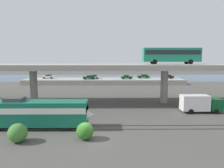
# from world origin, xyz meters

# --- Properties ---
(ground_plane) EXTENTS (260.00, 260.00, 0.00)m
(ground_plane) POSITION_xyz_m (0.00, 0.00, 0.00)
(ground_plane) COLOR #4C4944
(rail_strip_near) EXTENTS (110.00, 0.12, 0.12)m
(rail_strip_near) POSITION_xyz_m (0.00, 3.24, 0.06)
(rail_strip_near) COLOR #59544C
(rail_strip_near) RESTS_ON ground_plane
(rail_strip_far) EXTENTS (110.00, 0.12, 0.12)m
(rail_strip_far) POSITION_xyz_m (0.00, 4.76, 0.06)
(rail_strip_far) COLOR #59544C
(rail_strip_far) RESTS_ON ground_plane
(train_locomotive) EXTENTS (15.32, 3.04, 4.18)m
(train_locomotive) POSITION_xyz_m (-7.23, 4.00, 2.19)
(train_locomotive) COLOR #14664C
(train_locomotive) RESTS_ON ground_plane
(highway_overpass) EXTENTS (96.00, 10.62, 8.08)m
(highway_overpass) POSITION_xyz_m (0.00, 20.00, 7.32)
(highway_overpass) COLOR #9E998E
(highway_overpass) RESTS_ON ground_plane
(transit_bus_on_overpass) EXTENTS (12.00, 2.68, 3.40)m
(transit_bus_on_overpass) POSITION_xyz_m (15.24, 21.35, 10.14)
(transit_bus_on_overpass) COLOR #197A56
(transit_bus_on_overpass) RESTS_ON highway_overpass
(service_truck_west) EXTENTS (6.80, 2.46, 3.04)m
(service_truck_west) POSITION_xyz_m (17.74, 11.90, 1.64)
(service_truck_west) COLOR #0C4C26
(service_truck_west) RESTS_ON ground_plane
(pier_parking_lot) EXTENTS (58.20, 11.22, 1.69)m
(pier_parking_lot) POSITION_xyz_m (0.00, 55.00, 0.84)
(pier_parking_lot) COLOR #9E998E
(pier_parking_lot) RESTS_ON ground_plane
(parked_car_0) EXTENTS (4.17, 2.00, 1.50)m
(parked_car_0) POSITION_xyz_m (8.39, 54.16, 2.46)
(parked_car_0) COLOR #0C4C26
(parked_car_0) RESTS_ON pier_parking_lot
(parked_car_1) EXTENTS (4.45, 1.88, 1.50)m
(parked_car_1) POSITION_xyz_m (-21.27, 56.51, 2.46)
(parked_car_1) COLOR silver
(parked_car_1) RESTS_ON pier_parking_lot
(parked_car_2) EXTENTS (4.67, 1.97, 1.50)m
(parked_car_2) POSITION_xyz_m (15.13, 57.33, 2.46)
(parked_car_2) COLOR #0C4C26
(parked_car_2) RESTS_ON pier_parking_lot
(parked_car_3) EXTENTS (4.59, 1.86, 1.50)m
(parked_car_3) POSITION_xyz_m (24.09, 56.04, 2.46)
(parked_car_3) COLOR black
(parked_car_3) RESTS_ON pier_parking_lot
(parked_car_4) EXTENTS (4.06, 1.85, 1.50)m
(parked_car_4) POSITION_xyz_m (-3.73, 55.23, 2.46)
(parked_car_4) COLOR silver
(parked_car_4) RESTS_ON pier_parking_lot
(parked_car_5) EXTENTS (4.39, 1.91, 1.50)m
(parked_car_5) POSITION_xyz_m (-5.39, 53.03, 2.46)
(parked_car_5) COLOR #0C4C26
(parked_car_5) RESTS_ON pier_parking_lot
(harbor_water) EXTENTS (140.00, 36.00, 0.01)m
(harbor_water) POSITION_xyz_m (0.00, 78.00, 0.00)
(harbor_water) COLOR navy
(harbor_water) RESTS_ON ground_plane
(shrub_left) EXTENTS (2.13, 2.13, 2.13)m
(shrub_left) POSITION_xyz_m (-8.01, -0.85, 1.07)
(shrub_left) COLOR #417B33
(shrub_left) RESTS_ON ground_plane
(shrub_right) EXTENTS (1.99, 1.99, 1.99)m
(shrub_right) POSITION_xyz_m (-0.61, -0.09, 1.00)
(shrub_right) COLOR #337626
(shrub_right) RESTS_ON ground_plane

